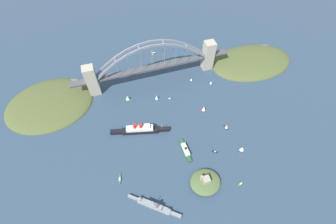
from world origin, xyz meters
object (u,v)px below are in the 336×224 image
(channel_marker_buoy, at_px, (151,88))
(ocean_liner, at_px, (140,130))
(seaplane_second_in_formation, at_px, (153,53))
(small_boat_6, at_px, (128,98))
(harbor_arch_bridge, at_px, (153,66))
(small_boat_5, at_px, (242,149))
(small_boat_9, at_px, (211,83))
(small_boat_0, at_px, (157,97))
(small_boat_3, at_px, (120,179))
(small_boat_10, at_px, (169,99))
(fort_island_mid_harbor, at_px, (205,182))
(seaplane_taxiing_near_bridge, at_px, (161,64))
(small_boat_4, at_px, (204,109))
(small_boat_2, at_px, (227,127))
(small_boat_8, at_px, (240,184))
(harbor_ferry_steamer, at_px, (185,150))
(small_boat_7, at_px, (191,79))
(small_boat_1, at_px, (215,152))
(naval_cruiser, at_px, (154,206))

(channel_marker_buoy, bearing_deg, ocean_liner, 64.23)
(seaplane_second_in_formation, height_order, small_boat_6, small_boat_6)
(harbor_arch_bridge, bearing_deg, small_boat_5, 114.66)
(small_boat_9, bearing_deg, small_boat_0, 2.44)
(small_boat_9, bearing_deg, seaplane_second_in_formation, -55.89)
(small_boat_3, bearing_deg, small_boat_10, -133.28)
(fort_island_mid_harbor, height_order, seaplane_taxiing_near_bridge, fort_island_mid_harbor)
(fort_island_mid_harbor, xyz_separation_m, small_boat_4, (-41.55, -101.45, 0.85))
(harbor_arch_bridge, xyz_separation_m, small_boat_0, (7.07, 44.18, -22.95))
(small_boat_2, bearing_deg, small_boat_8, 75.38)
(harbor_ferry_steamer, height_order, small_boat_6, small_boat_6)
(small_boat_3, bearing_deg, small_boat_6, -106.24)
(ocean_liner, height_order, small_boat_10, ocean_liner)
(fort_island_mid_harbor, xyz_separation_m, small_boat_5, (-63.22, -25.64, 0.11))
(harbor_ferry_steamer, xyz_separation_m, small_boat_0, (10.97, -96.50, 2.10))
(small_boat_5, bearing_deg, channel_marker_buoy, -59.41)
(seaplane_taxiing_near_bridge, relative_size, small_boat_7, 1.41)
(small_boat_2, bearing_deg, small_boat_9, -99.69)
(small_boat_0, distance_m, small_boat_6, 44.73)
(small_boat_5, relative_size, channel_marker_buoy, 3.83)
(small_boat_3, distance_m, small_boat_4, 152.77)
(ocean_liner, xyz_separation_m, small_boat_8, (-96.89, 108.94, -4.48))
(seaplane_taxiing_near_bridge, bearing_deg, small_boat_2, 108.09)
(small_boat_6, bearing_deg, small_boat_2, 142.31)
(small_boat_0, height_order, small_boat_1, small_boat_0)
(ocean_liner, height_order, small_boat_3, ocean_liner)
(small_boat_1, bearing_deg, small_boat_10, -74.57)
(seaplane_taxiing_near_bridge, height_order, small_boat_2, small_boat_2)
(naval_cruiser, bearing_deg, ocean_liner, -94.35)
(small_boat_3, bearing_deg, small_boat_2, -170.17)
(small_boat_4, height_order, small_boat_5, small_boat_4)
(naval_cruiser, xyz_separation_m, small_boat_8, (-104.66, 6.84, -2.22))
(ocean_liner, relative_size, small_boat_8, 7.00)
(ocean_liner, xyz_separation_m, small_boat_3, (39.28, 58.42, -4.37))
(naval_cruiser, relative_size, small_boat_9, 6.65)
(small_boat_1, distance_m, small_boat_7, 132.20)
(small_boat_8, height_order, small_boat_9, small_boat_9)
(ocean_liner, distance_m, harbor_ferry_steamer, 68.49)
(small_boat_2, distance_m, small_boat_9, 85.96)
(naval_cruiser, height_order, small_boat_7, naval_cruiser)
(small_boat_2, xyz_separation_m, small_boat_5, (-3.32, 37.67, 0.63))
(small_boat_4, relative_size, small_boat_10, 1.26)
(harbor_arch_bridge, distance_m, small_boat_2, 145.84)
(seaplane_second_in_formation, relative_size, small_boat_3, 0.66)
(seaplane_second_in_formation, distance_m, small_boat_5, 231.95)
(small_boat_0, relative_size, small_boat_7, 1.48)
(small_boat_8, bearing_deg, small_boat_2, -104.62)
(small_boat_6, bearing_deg, small_boat_4, 151.65)
(small_boat_6, distance_m, small_boat_10, 64.07)
(small_boat_2, height_order, small_boat_10, small_boat_2)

